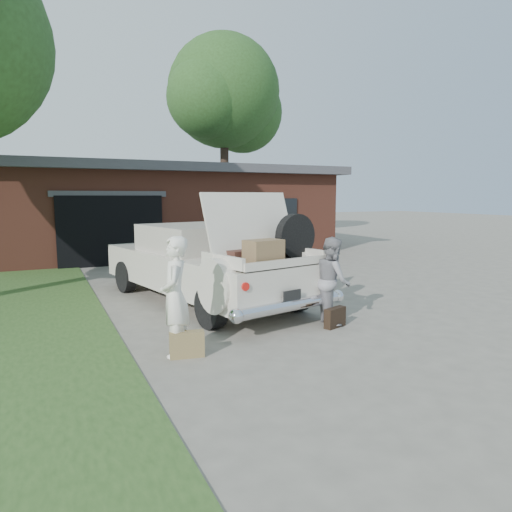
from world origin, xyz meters
name	(u,v)px	position (x,y,z in m)	size (l,w,h in m)	color
ground	(271,323)	(0.00, 0.00, 0.00)	(90.00, 90.00, 0.00)	gray
house	(162,209)	(0.98, 11.47, 1.67)	(12.80, 7.80, 3.30)	brown
tree_right	(225,98)	(5.51, 15.79, 7.18)	(6.57, 5.71, 10.36)	#38281E
sedan	(204,262)	(-0.49, 2.06, 0.82)	(3.23, 5.87, 2.25)	beige
woman_left	(175,296)	(-1.92, -0.84, 0.82)	(0.60, 0.39, 1.65)	white
woman_right	(332,280)	(0.96, -0.44, 0.75)	(0.73, 0.57, 1.50)	gray
suitcase_left	(187,344)	(-1.81, -1.01, 0.18)	(0.47, 0.15, 0.36)	olive
suitcase_right	(335,317)	(0.85, -0.69, 0.17)	(0.43, 0.14, 0.33)	black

